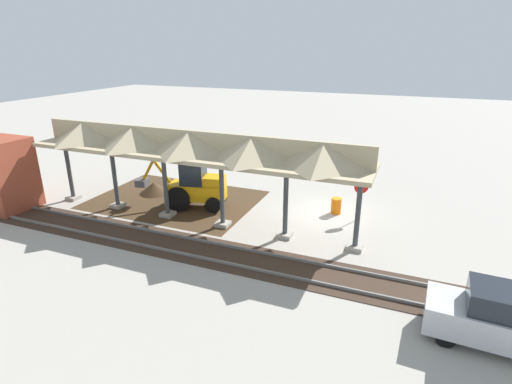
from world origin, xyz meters
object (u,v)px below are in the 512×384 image
(backhoe, at_px, (195,186))
(traffic_barrel, at_px, (336,206))
(stop_sign, at_px, (361,191))
(distant_parked_car, at_px, (501,319))

(backhoe, xyz_separation_m, traffic_barrel, (-7.76, -2.10, -0.81))
(stop_sign, distance_m, traffic_barrel, 1.80)
(stop_sign, xyz_separation_m, distant_parked_car, (-5.45, 8.17, -0.64))
(backhoe, xyz_separation_m, distant_parked_car, (-14.52, 6.45, -0.28))
(backhoe, relative_size, traffic_barrel, 5.91)
(traffic_barrel, bearing_deg, backhoe, 15.14)
(backhoe, height_order, distant_parked_car, backhoe)
(stop_sign, height_order, distant_parked_car, stop_sign)
(stop_sign, relative_size, backhoe, 0.42)
(stop_sign, relative_size, distant_parked_car, 0.53)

